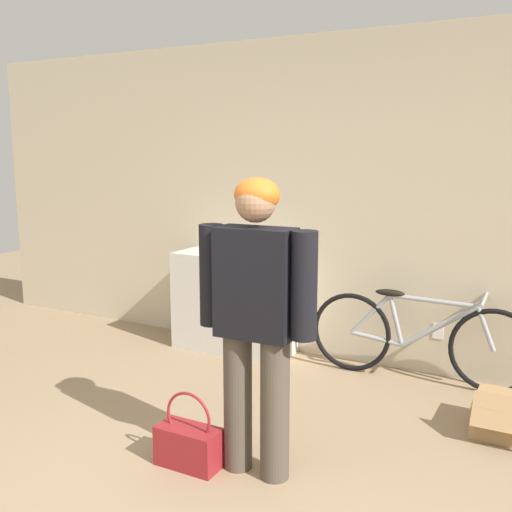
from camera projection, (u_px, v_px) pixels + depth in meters
The scene contains 7 objects.
wall_back at pixel (373, 203), 4.65m from camera, with size 8.00×0.07×2.60m.
side_shelf at pixel (234, 303), 5.11m from camera, with size 1.03×0.41×0.84m.
person at pixel (256, 309), 3.06m from camera, with size 0.66×0.23×1.57m.
bicycle at pixel (419, 337), 4.42m from camera, with size 1.65×0.46×0.69m.
banana at pixel (217, 249), 5.17m from camera, with size 0.34×0.09×0.04m.
handbag at pixel (189, 444), 3.26m from camera, with size 0.36×0.18×0.42m.
cardboard_box at pixel (509, 417), 3.63m from camera, with size 0.40×0.47×0.29m.
Camera 1 is at (1.41, -1.73, 1.70)m, focal length 42.00 mm.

